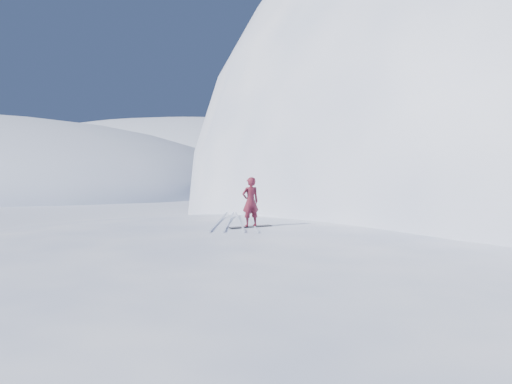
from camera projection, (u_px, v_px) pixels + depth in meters
ground at (203, 324)px, 12.69m from camera, size 400.00×400.00×0.00m
near_ridge at (258, 296)px, 15.46m from camera, size 36.00×28.00×4.80m
peak_shoulder at (435, 233)px, 30.52m from camera, size 28.00×24.00×18.00m
far_ridge_c at (182, 184)px, 127.97m from camera, size 140.00×90.00×36.00m
wind_bumps at (206, 301)px, 14.88m from camera, size 16.00×14.40×1.00m
snowboard at (250, 227)px, 14.98m from camera, size 1.35×1.10×0.02m
snowboarder at (250, 202)px, 14.94m from camera, size 0.70×0.66×1.61m
board_tracks at (235, 220)px, 16.76m from camera, size 2.50×5.94×0.04m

